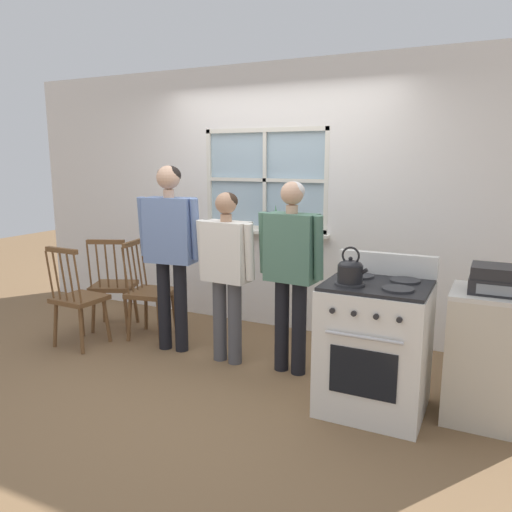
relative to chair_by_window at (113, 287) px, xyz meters
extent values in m
plane|color=brown|center=(1.51, -0.55, -0.45)|extent=(16.00, 16.00, 0.00)
cube|color=white|center=(-0.51, 0.85, 0.90)|extent=(2.35, 0.06, 2.70)
cube|color=white|center=(3.37, 0.85, 0.90)|extent=(2.68, 0.06, 2.70)
cube|color=white|center=(1.35, 0.85, 0.06)|extent=(1.37, 0.06, 1.02)
cube|color=white|center=(1.35, 0.85, 1.93)|extent=(1.37, 0.06, 0.64)
cube|color=silver|center=(1.35, 0.77, 0.56)|extent=(1.43, 0.10, 0.03)
cube|color=#9EB7C6|center=(1.35, 0.86, 1.09)|extent=(1.31, 0.01, 0.98)
cube|color=silver|center=(1.35, 0.83, 1.09)|extent=(0.04, 0.02, 1.04)
cube|color=silver|center=(1.35, 0.83, 1.09)|extent=(1.37, 0.02, 0.04)
cube|color=silver|center=(0.69, 0.83, 1.09)|extent=(0.04, 0.03, 1.04)
cube|color=silver|center=(2.01, 0.83, 1.09)|extent=(0.04, 0.03, 1.04)
cube|color=silver|center=(1.35, 0.83, 1.59)|extent=(1.37, 0.03, 0.04)
cube|color=silver|center=(1.35, 0.83, 0.59)|extent=(1.37, 0.03, 0.04)
cube|color=brown|center=(-0.01, 0.02, 0.00)|extent=(0.54, 0.53, 0.04)
cylinder|color=brown|center=(0.08, 0.23, -0.24)|extent=(0.06, 0.09, 0.44)
cylinder|color=brown|center=(-0.23, 0.10, -0.24)|extent=(0.09, 0.06, 0.44)
cylinder|color=brown|center=(0.21, -0.06, -0.24)|extent=(0.09, 0.06, 0.44)
cylinder|color=brown|center=(-0.10, -0.19, -0.24)|extent=(0.06, 0.09, 0.44)
cylinder|color=brown|center=(0.22, -0.06, 0.24)|extent=(0.04, 0.07, 0.48)
cylinder|color=brown|center=(0.14, -0.10, 0.24)|extent=(0.04, 0.07, 0.48)
cylinder|color=brown|center=(0.06, -0.14, 0.24)|extent=(0.04, 0.07, 0.48)
cylinder|color=brown|center=(-0.02, -0.17, 0.24)|extent=(0.04, 0.07, 0.48)
cylinder|color=brown|center=(-0.11, -0.21, 0.24)|extent=(0.04, 0.07, 0.48)
cube|color=brown|center=(0.06, -0.14, 0.50)|extent=(0.37, 0.19, 0.04)
cube|color=brown|center=(0.04, -0.50, 0.00)|extent=(0.43, 0.41, 0.04)
cylinder|color=brown|center=(0.22, -0.35, -0.24)|extent=(0.07, 0.07, 0.44)
cylinder|color=brown|center=(-0.12, -0.33, -0.24)|extent=(0.07, 0.07, 0.44)
cylinder|color=brown|center=(0.20, -0.67, -0.24)|extent=(0.07, 0.07, 0.44)
cylinder|color=brown|center=(-0.13, -0.65, -0.24)|extent=(0.07, 0.07, 0.44)
cylinder|color=brown|center=(0.21, -0.68, 0.24)|extent=(0.02, 0.07, 0.48)
cylinder|color=brown|center=(0.12, -0.67, 0.24)|extent=(0.02, 0.07, 0.48)
cylinder|color=brown|center=(0.03, -0.67, 0.24)|extent=(0.02, 0.07, 0.48)
cylinder|color=brown|center=(-0.06, -0.67, 0.24)|extent=(0.02, 0.07, 0.48)
cylinder|color=brown|center=(-0.15, -0.66, 0.24)|extent=(0.02, 0.07, 0.48)
cube|color=brown|center=(0.03, -0.67, 0.50)|extent=(0.38, 0.05, 0.04)
cube|color=brown|center=(0.52, -0.03, 0.00)|extent=(0.47, 0.49, 0.04)
cylinder|color=brown|center=(0.70, -0.16, -0.24)|extent=(0.08, 0.07, 0.44)
cylinder|color=brown|center=(0.64, 0.17, -0.24)|extent=(0.07, 0.08, 0.44)
cylinder|color=brown|center=(0.39, -0.22, -0.24)|extent=(0.07, 0.08, 0.44)
cylinder|color=brown|center=(0.33, 0.11, -0.24)|extent=(0.08, 0.07, 0.44)
cylinder|color=brown|center=(0.38, -0.23, 0.24)|extent=(0.07, 0.03, 0.48)
cylinder|color=brown|center=(0.36, -0.15, 0.24)|extent=(0.07, 0.03, 0.48)
cylinder|color=brown|center=(0.35, -0.06, 0.24)|extent=(0.07, 0.03, 0.48)
cylinder|color=brown|center=(0.33, 0.03, 0.24)|extent=(0.07, 0.03, 0.48)
cylinder|color=brown|center=(0.32, 0.12, 0.24)|extent=(0.07, 0.03, 0.48)
cube|color=brown|center=(0.35, -0.06, 0.50)|extent=(0.11, 0.38, 0.04)
cylinder|color=black|center=(0.82, -0.23, -0.04)|extent=(0.12, 0.12, 0.83)
cylinder|color=black|center=(0.99, -0.21, -0.04)|extent=(0.12, 0.12, 0.83)
cube|color=#6B84B7|center=(0.90, -0.22, 0.68)|extent=(0.47, 0.26, 0.59)
cylinder|color=#6B84B7|center=(0.65, -0.27, 0.70)|extent=(0.09, 0.12, 0.54)
cylinder|color=#6B84B7|center=(1.16, -0.20, 0.70)|extent=(0.09, 0.12, 0.54)
cylinder|color=tan|center=(0.90, -0.22, 1.00)|extent=(0.10, 0.10, 0.07)
sphere|color=tan|center=(0.90, -0.22, 1.14)|extent=(0.21, 0.21, 0.21)
ellipsoid|color=black|center=(0.90, -0.20, 1.16)|extent=(0.21, 0.21, 0.17)
cylinder|color=#4C4C51|center=(1.42, -0.23, -0.09)|extent=(0.12, 0.12, 0.73)
cylinder|color=#4C4C51|center=(1.57, -0.24, -0.09)|extent=(0.12, 0.12, 0.73)
cube|color=white|center=(1.49, -0.24, 0.53)|extent=(0.42, 0.24, 0.51)
cylinder|color=white|center=(1.25, -0.24, 0.55)|extent=(0.08, 0.11, 0.48)
cylinder|color=white|center=(1.73, -0.28, 0.55)|extent=(0.08, 0.11, 0.48)
cylinder|color=tan|center=(1.49, -0.24, 0.82)|extent=(0.10, 0.10, 0.06)
sphere|color=tan|center=(1.49, -0.24, 0.94)|extent=(0.18, 0.18, 0.18)
ellipsoid|color=#332319|center=(1.50, -0.22, 0.96)|extent=(0.18, 0.18, 0.15)
cylinder|color=black|center=(1.99, -0.19, -0.06)|extent=(0.12, 0.12, 0.78)
cylinder|color=black|center=(2.15, -0.20, -0.06)|extent=(0.12, 0.12, 0.78)
cube|color=#4C7560|center=(2.07, -0.20, 0.61)|extent=(0.43, 0.24, 0.55)
cylinder|color=#4C7560|center=(1.83, -0.20, 0.63)|extent=(0.08, 0.12, 0.51)
cylinder|color=#4C7560|center=(2.31, -0.24, 0.63)|extent=(0.08, 0.12, 0.51)
cylinder|color=tan|center=(2.07, -0.20, 0.91)|extent=(0.10, 0.10, 0.07)
sphere|color=tan|center=(2.07, -0.20, 1.04)|extent=(0.18, 0.18, 0.18)
ellipsoid|color=silver|center=(2.07, -0.18, 1.06)|extent=(0.19, 0.19, 0.15)
cube|color=white|center=(2.84, -0.53, 0.00)|extent=(0.71, 0.64, 0.90)
cube|color=black|center=(2.84, -0.53, 0.46)|extent=(0.69, 0.61, 0.02)
cylinder|color=#2D2D30|center=(2.68, -0.65, 0.48)|extent=(0.20, 0.20, 0.02)
cylinder|color=#2D2D30|center=(3.00, -0.65, 0.48)|extent=(0.20, 0.20, 0.02)
cylinder|color=#2D2D30|center=(2.68, -0.40, 0.48)|extent=(0.20, 0.20, 0.02)
cylinder|color=#2D2D30|center=(3.00, -0.40, 0.48)|extent=(0.20, 0.20, 0.02)
cube|color=white|center=(2.84, -0.24, 0.55)|extent=(0.71, 0.06, 0.16)
cube|color=black|center=(2.84, -0.85, -0.06)|extent=(0.44, 0.01, 0.32)
cylinder|color=silver|center=(2.84, -0.87, 0.20)|extent=(0.50, 0.02, 0.02)
cylinder|color=#232326|center=(2.63, -0.86, 0.34)|extent=(0.04, 0.02, 0.04)
cylinder|color=#232326|center=(2.77, -0.86, 0.34)|extent=(0.04, 0.02, 0.04)
cylinder|color=#232326|center=(2.91, -0.86, 0.34)|extent=(0.04, 0.02, 0.04)
cylinder|color=#232326|center=(3.05, -0.86, 0.34)|extent=(0.04, 0.02, 0.04)
cylinder|color=black|center=(2.68, -0.65, 0.55)|extent=(0.17, 0.17, 0.12)
ellipsoid|color=black|center=(2.68, -0.65, 0.61)|extent=(0.16, 0.16, 0.07)
sphere|color=black|center=(2.68, -0.65, 0.65)|extent=(0.03, 0.03, 0.03)
cylinder|color=black|center=(2.76, -0.65, 0.56)|extent=(0.08, 0.03, 0.07)
torus|color=black|center=(2.68, -0.65, 0.67)|extent=(0.12, 0.01, 0.12)
cylinder|color=#42474C|center=(1.49, 0.76, 0.63)|extent=(0.11, 0.11, 0.12)
cylinder|color=#33261C|center=(1.49, 0.76, 0.68)|extent=(0.10, 0.10, 0.01)
cone|color=#388447|center=(1.51, 0.77, 0.77)|extent=(0.06, 0.05, 0.17)
cone|color=#388447|center=(1.48, 0.77, 0.74)|extent=(0.05, 0.05, 0.11)
cone|color=#388447|center=(1.49, 0.74, 0.74)|extent=(0.04, 0.07, 0.12)
cube|color=beige|center=(3.57, -0.33, -0.02)|extent=(0.55, 0.50, 0.87)
cube|color=beige|center=(3.57, -0.33, 0.43)|extent=(0.55, 0.50, 0.03)
cube|color=#232326|center=(3.57, -0.35, 0.50)|extent=(0.34, 0.28, 0.10)
cube|color=#232326|center=(3.57, -0.35, 0.59)|extent=(0.32, 0.27, 0.08)
cube|color=gray|center=(3.57, -0.49, 0.50)|extent=(0.24, 0.01, 0.06)
camera|label=1|loc=(3.55, -3.86, 1.30)|focal=35.00mm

